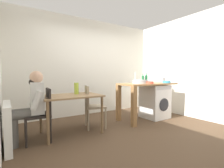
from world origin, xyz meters
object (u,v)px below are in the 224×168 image
object	(u,v)px
seated_person	(31,103)
bottle_squat_brown	(146,78)
chair_opposite	(92,104)
mixing_bowl	(150,82)
utensil_crock	(163,80)
bottle_tall_green	(143,79)
colander	(167,82)
dining_table	(71,100)
vase	(76,88)
washing_machine	(155,101)
bottle_clear_small	(144,78)
chair_person_seat	(42,111)

from	to	relation	value
seated_person	bottle_squat_brown	size ratio (longest dim) A/B	4.62
chair_opposite	seated_person	xyz separation A→B (m)	(-1.18, -0.16, 0.16)
chair_opposite	mixing_bowl	world-z (taller)	mixing_bowl
utensil_crock	bottle_tall_green	bearing A→B (deg)	177.18
colander	utensil_crock	bearing A→B (deg)	56.30
dining_table	vase	size ratio (longest dim) A/B	4.76
washing_machine	utensil_crock	distance (m)	0.67
bottle_clear_small	colander	world-z (taller)	bottle_clear_small
dining_table	washing_machine	size ratio (longest dim) A/B	1.28
chair_person_seat	vase	world-z (taller)	vase
chair_person_seat	mixing_bowl	bearing A→B (deg)	-90.36
chair_person_seat	utensil_crock	bearing A→B (deg)	-84.78
chair_person_seat	utensil_crock	size ratio (longest dim) A/B	3.00
chair_opposite	washing_machine	size ratio (longest dim) A/B	1.05
chair_person_seat	bottle_clear_small	bearing A→B (deg)	-79.78
colander	mixing_bowl	bearing A→B (deg)	178.05
bottle_squat_brown	chair_opposite	bearing A→B (deg)	176.56
bottle_tall_green	colander	size ratio (longest dim) A/B	1.19
bottle_tall_green	utensil_crock	bearing A→B (deg)	-2.82
bottle_squat_brown	colander	world-z (taller)	bottle_squat_brown
colander	chair_person_seat	bearing A→B (deg)	176.21
dining_table	bottle_clear_small	size ratio (longest dim) A/B	4.55
bottle_clear_small	vase	world-z (taller)	bottle_clear_small
bottle_tall_green	chair_opposite	bearing A→B (deg)	177.29
bottle_squat_brown	vase	world-z (taller)	bottle_squat_brown
dining_table	chair_opposite	xyz separation A→B (m)	(0.48, 0.07, -0.14)
bottle_tall_green	utensil_crock	size ratio (longest dim) A/B	0.79
bottle_tall_green	vase	bearing A→B (deg)	176.82
washing_machine	bottle_squat_brown	size ratio (longest dim) A/B	3.31
chair_person_seat	vase	distance (m)	0.80
vase	bottle_tall_green	bearing A→B (deg)	-3.18
washing_machine	utensil_crock	size ratio (longest dim) A/B	2.87
colander	seated_person	bearing A→B (deg)	176.21
washing_machine	colander	size ratio (longest dim) A/B	4.30
dining_table	bottle_tall_green	size ratio (longest dim) A/B	4.63
chair_opposite	washing_machine	xyz separation A→B (m)	(1.76, -0.15, -0.08)
dining_table	chair_person_seat	bearing A→B (deg)	-169.11
bottle_tall_green	bottle_squat_brown	size ratio (longest dim) A/B	0.91
mixing_bowl	colander	distance (m)	0.59
dining_table	chair_person_seat	world-z (taller)	chair_person_seat
chair_person_seat	chair_opposite	bearing A→B (deg)	-76.40
bottle_clear_small	vase	distance (m)	1.96
colander	bottle_tall_green	bearing A→B (deg)	150.35
chair_opposite	bottle_tall_green	world-z (taller)	bottle_tall_green
bottle_clear_small	colander	distance (m)	0.59
chair_person_seat	bottle_squat_brown	world-z (taller)	bottle_squat_brown
chair_person_seat	chair_opposite	xyz separation A→B (m)	(1.02, 0.18, 0.00)
dining_table	chair_opposite	world-z (taller)	chair_opposite
bottle_clear_small	mixing_bowl	world-z (taller)	bottle_clear_small
chair_opposite	seated_person	size ratio (longest dim) A/B	0.75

